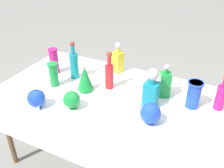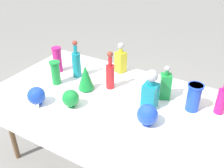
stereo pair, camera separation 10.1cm
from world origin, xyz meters
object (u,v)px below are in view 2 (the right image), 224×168
Objects in this scene: square_decanter_3 at (121,60)px; slender_vase_0 at (57,59)px; slender_vase_1 at (55,72)px; square_decanter_1 at (165,85)px; round_bowl_1 at (147,115)px; slender_vase_2 at (194,97)px; tall_bottle_0 at (76,63)px; round_bowl_0 at (36,96)px; fluted_vase_0 at (86,77)px; square_decanter_0 at (151,90)px; tall_bottle_2 at (222,100)px; tall_bottle_1 at (110,74)px; round_bowl_2 at (71,98)px.

slender_vase_0 is (-0.50, -0.27, 0.00)m from square_decanter_3.
square_decanter_1 is at bearing 16.35° from slender_vase_1.
round_bowl_1 is at bearing -16.16° from slender_vase_0.
tall_bottle_0 is at bearing -179.10° from slender_vase_2.
slender_vase_0 is at bearing 113.54° from round_bowl_0.
square_decanter_0 is at bearing 3.89° from fluted_vase_0.
slender_vase_2 is 1.47× the size of round_bowl_0.
round_bowl_0 is (-0.19, -0.35, -0.04)m from fluted_vase_0.
tall_bottle_2 is 2.14× the size of round_bowl_0.
slender_vase_0 is at bearing -178.54° from tall_bottle_0.
slender_vase_0 is 0.23m from slender_vase_1.
slender_vase_0 is (-0.56, 0.01, -0.01)m from tall_bottle_1.
slender_vase_0 reaches higher than round_bowl_1.
square_decanter_3 is 0.42m from fluted_vase_0.
round_bowl_2 is at bearing 23.79° from round_bowl_0.
square_decanter_3 is at bearing 42.87° from tall_bottle_0.
round_bowl_0 is at bearing -89.82° from tall_bottle_0.
square_decanter_1 is 1.82× the size of round_bowl_1.
square_decanter_0 reaches higher than slender_vase_2.
round_bowl_2 is (-0.49, -0.29, -0.07)m from square_decanter_0.
square_decanter_3 is 1.37× the size of slender_vase_2.
round_bowl_1 is 0.56m from round_bowl_2.
square_decanter_3 is 1.31× the size of fluted_vase_0.
round_bowl_1 is at bearing 9.31° from round_bowl_2.
round_bowl_0 is 1.05× the size of round_bowl_2.
slender_vase_0 is at bearing 174.19° from square_decanter_0.
square_decanter_0 is at bearing 30.08° from round_bowl_2.
round_bowl_2 is at bearing -58.71° from tall_bottle_0.
tall_bottle_1 is at bearing 167.81° from square_decanter_0.
square_decanter_1 is 0.71m from round_bowl_2.
tall_bottle_0 is 1.45× the size of slender_vase_0.
square_decanter_3 is 2.01× the size of round_bowl_0.
square_decanter_0 is at bearing -107.71° from square_decanter_1.
slender_vase_2 is at bearing 0.90° from tall_bottle_0.
square_decanter_3 is at bearing 160.61° from slender_vase_2.
fluted_vase_0 is 1.43× the size of round_bowl_1.
square_decanter_3 is 0.58m from slender_vase_1.
square_decanter_1 is at bearing 91.73° from round_bowl_1.
tall_bottle_2 is 0.19m from slender_vase_2.
square_decanter_0 is 1.10× the size of square_decanter_1.
tall_bottle_0 is 2.51× the size of round_bowl_2.
round_bowl_1 is at bearing -124.59° from slender_vase_2.
slender_vase_0 is at bearing -176.61° from tall_bottle_2.
slender_vase_1 reaches higher than round_bowl_2.
tall_bottle_1 is at bearing 37.25° from fluted_vase_0.
round_bowl_2 is at bearing -32.69° from slender_vase_1.
tall_bottle_0 is 1.56× the size of fluted_vase_0.
tall_bottle_0 is 0.24m from fluted_vase_0.
round_bowl_0 is (-0.35, -0.47, -0.05)m from tall_bottle_1.
tall_bottle_2 is at bearing 43.74° from round_bowl_1.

